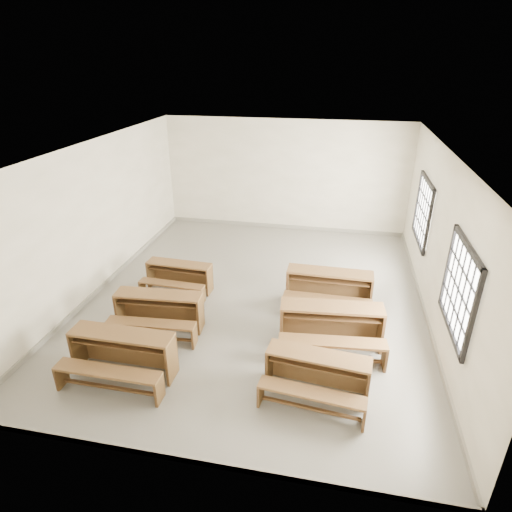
% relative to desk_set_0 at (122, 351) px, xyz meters
% --- Properties ---
extents(room, '(8.50, 8.50, 3.20)m').
position_rel_desk_set_0_xyz_m(room, '(1.73, 2.80, 1.70)').
color(room, slate).
rests_on(room, ground).
extents(desk_set_0, '(1.70, 0.90, 0.76)m').
position_rel_desk_set_0_xyz_m(desk_set_0, '(0.00, 0.00, 0.00)').
color(desk_set_0, brown).
rests_on(desk_set_0, ground).
extents(desk_set_1, '(1.69, 0.96, 0.73)m').
position_rel_desk_set_0_xyz_m(desk_set_1, '(0.06, 1.33, -0.02)').
color(desk_set_1, brown).
rests_on(desk_set_1, ground).
extents(desk_set_2, '(1.48, 0.82, 0.65)m').
position_rel_desk_set_0_xyz_m(desk_set_2, '(-0.10, 2.81, -0.07)').
color(desk_set_2, brown).
rests_on(desk_set_2, ground).
extents(desk_set_3, '(1.65, 0.98, 0.70)m').
position_rel_desk_set_0_xyz_m(desk_set_3, '(3.12, 0.15, -0.03)').
color(desk_set_3, brown).
rests_on(desk_set_3, ground).
extents(desk_set_4, '(1.88, 1.09, 0.81)m').
position_rel_desk_set_0_xyz_m(desk_set_4, '(3.28, 1.40, 0.03)').
color(desk_set_4, brown).
rests_on(desk_set_4, ground).
extents(desk_set_5, '(1.75, 0.93, 0.78)m').
position_rel_desk_set_0_xyz_m(desk_set_5, '(3.17, 2.78, 0.01)').
color(desk_set_5, brown).
rests_on(desk_set_5, ground).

